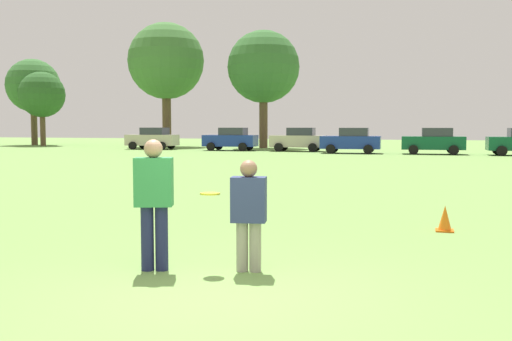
{
  "coord_description": "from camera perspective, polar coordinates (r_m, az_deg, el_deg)",
  "views": [
    {
      "loc": [
        2.21,
        -6.1,
        1.93
      ],
      "look_at": [
        -0.53,
        3.61,
        1.16
      ],
      "focal_mm": 40.68,
      "sensor_mm": 36.0,
      "label": 1
    }
  ],
  "objects": [
    {
      "name": "tree_west_maple",
      "position": [
        61.31,
        -20.31,
        6.99
      ],
      "size": [
        4.49,
        4.49,
        7.29
      ],
      "color": "brown",
      "rests_on": "ground"
    },
    {
      "name": "parked_car_mid_left",
      "position": [
        46.28,
        -2.48,
        3.12
      ],
      "size": [
        4.24,
        2.29,
        1.82
      ],
      "color": "navy",
      "rests_on": "ground"
    },
    {
      "name": "parked_car_mid_right",
      "position": [
        41.93,
        9.36,
        2.94
      ],
      "size": [
        4.24,
        2.29,
        1.82
      ],
      "color": "navy",
      "rests_on": "ground"
    },
    {
      "name": "tree_center_elm",
      "position": [
        56.38,
        -8.83,
        10.54
      ],
      "size": [
        7.19,
        7.19,
        11.68
      ],
      "color": "brown",
      "rests_on": "ground"
    },
    {
      "name": "parked_car_center",
      "position": [
        44.8,
        4.21,
        3.08
      ],
      "size": [
        4.24,
        2.29,
        1.82
      ],
      "color": "#B7AD99",
      "rests_on": "ground"
    },
    {
      "name": "player_defender",
      "position": [
        7.68,
        -0.72,
        -3.88
      ],
      "size": [
        0.49,
        0.33,
        1.49
      ],
      "color": "gray",
      "rests_on": "ground"
    },
    {
      "name": "ground_plane",
      "position": [
        6.77,
        -4.09,
        -12.19
      ],
      "size": [
        158.03,
        158.03,
        0.0
      ],
      "primitive_type": "plane",
      "color": "#6B9347"
    },
    {
      "name": "frisbee",
      "position": [
        7.75,
        -4.54,
        -2.29
      ],
      "size": [
        0.27,
        0.27,
        0.03
      ],
      "color": "yellow"
    },
    {
      "name": "parked_car_near_left",
      "position": [
        49.31,
        -10.12,
        3.14
      ],
      "size": [
        4.24,
        2.29,
        1.82
      ],
      "color": "#B7AD99",
      "rests_on": "ground"
    },
    {
      "name": "tree_east_birch",
      "position": [
        51.79,
        0.74,
        10.12
      ],
      "size": [
        6.37,
        6.37,
        10.35
      ],
      "color": "brown",
      "rests_on": "ground"
    },
    {
      "name": "parked_car_near_right",
      "position": [
        41.85,
        17.09,
        2.8
      ],
      "size": [
        4.24,
        2.29,
        1.82
      ],
      "color": "#0C4C2D",
      "rests_on": "ground"
    },
    {
      "name": "player_thrower",
      "position": [
        7.83,
        -10.0,
        -2.59
      ],
      "size": [
        0.56,
        0.42,
        1.76
      ],
      "color": "#1E234C",
      "rests_on": "ground"
    },
    {
      "name": "traffic_cone",
      "position": [
        11.23,
        18.08,
        -4.55
      ],
      "size": [
        0.32,
        0.32,
        0.48
      ],
      "color": "#D8590C",
      "rests_on": "ground"
    },
    {
      "name": "tree_west_oak",
      "position": [
        64.31,
        -21.08,
        7.77
      ],
      "size": [
        5.43,
        5.43,
        8.82
      ],
      "color": "brown",
      "rests_on": "ground"
    }
  ]
}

